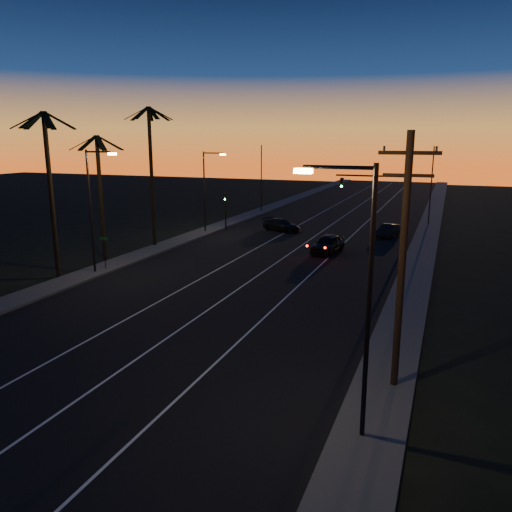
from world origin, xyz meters
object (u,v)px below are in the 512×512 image
at_px(utility_pole, 402,258).
at_px(lead_car, 328,244).
at_px(signal_mast, 383,192).
at_px(cross_car, 282,225).
at_px(right_car, 388,231).

height_order(utility_pole, lead_car, utility_pole).
bearing_deg(lead_car, signal_mast, 62.20).
distance_m(lead_car, cross_car, 11.30).
bearing_deg(utility_pole, signal_mast, 98.47).
bearing_deg(right_car, utility_pole, -82.82).
xyz_separation_m(utility_pole, right_car, (-4.10, 32.53, -4.66)).
relative_size(lead_car, cross_car, 1.10).
xyz_separation_m(lead_car, cross_car, (-7.15, 8.75, -0.14)).
xyz_separation_m(signal_mast, lead_car, (-3.65, -6.93, -3.98)).
bearing_deg(lead_car, cross_car, 129.26).
relative_size(utility_pole, lead_car, 1.86).
bearing_deg(right_car, lead_car, -113.00).
xyz_separation_m(signal_mast, cross_car, (-10.80, 1.82, -4.12)).
bearing_deg(right_car, cross_car, -176.31).
bearing_deg(signal_mast, utility_pole, -81.53).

